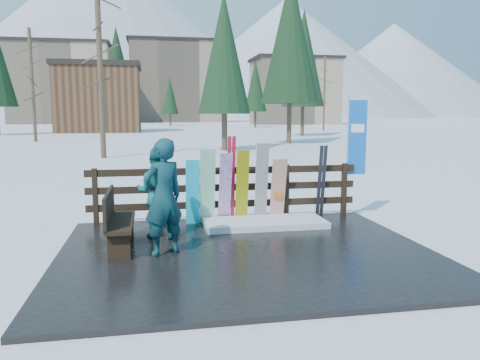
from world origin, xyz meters
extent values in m
plane|color=white|center=(0.00, 0.00, 0.00)|extent=(700.00, 700.00, 0.00)
cube|color=black|center=(0.00, 0.00, 0.04)|extent=(6.00, 5.00, 0.08)
cube|color=black|center=(-2.60, 2.20, 0.66)|extent=(0.10, 0.10, 1.15)
cube|color=black|center=(-1.30, 2.20, 0.66)|extent=(0.10, 0.10, 1.15)
cube|color=black|center=(0.00, 2.20, 0.66)|extent=(0.10, 0.10, 1.15)
cube|color=black|center=(1.30, 2.20, 0.66)|extent=(0.10, 0.10, 1.15)
cube|color=black|center=(2.60, 2.20, 0.66)|extent=(0.10, 0.10, 1.15)
cube|color=black|center=(0.00, 2.20, 0.43)|extent=(5.60, 0.05, 0.14)
cube|color=black|center=(0.00, 2.20, 0.78)|extent=(5.60, 0.05, 0.14)
cube|color=black|center=(0.00, 2.20, 1.13)|extent=(5.60, 0.05, 0.14)
cube|color=white|center=(0.69, 1.60, 0.14)|extent=(2.40, 1.00, 0.12)
cube|color=black|center=(-2.01, 0.44, 0.53)|extent=(0.40, 1.50, 0.06)
cube|color=black|center=(-2.01, -0.16, 0.30)|extent=(0.34, 0.06, 0.45)
cube|color=black|center=(-2.01, 1.04, 0.30)|extent=(0.34, 0.06, 0.45)
cube|color=black|center=(-2.19, 0.44, 0.80)|extent=(0.05, 1.50, 0.50)
cube|color=#11BDE4|center=(-0.70, 1.98, 0.74)|extent=(0.27, 0.20, 1.32)
cube|color=white|center=(-0.40, 1.98, 0.84)|extent=(0.30, 0.31, 1.53)
cube|color=#FFFB02|center=(0.30, 1.98, 0.83)|extent=(0.25, 0.29, 1.49)
cube|color=white|center=(-0.05, 1.98, 0.80)|extent=(0.25, 0.46, 1.45)
cube|color=black|center=(0.71, 1.98, 0.89)|extent=(0.26, 0.24, 1.63)
cube|color=silver|center=(1.06, 1.98, 0.73)|extent=(0.30, 0.31, 1.31)
cube|color=#AF152F|center=(0.04, 2.05, 0.96)|extent=(0.07, 0.28, 1.77)
cube|color=#AF152F|center=(0.13, 2.05, 0.96)|extent=(0.08, 0.28, 1.77)
cube|color=black|center=(1.98, 2.05, 0.86)|extent=(0.08, 0.22, 1.56)
cube|color=black|center=(2.07, 2.05, 0.86)|extent=(0.08, 0.22, 1.56)
cylinder|color=silver|center=(2.67, 2.25, 1.38)|extent=(0.04, 0.04, 2.60)
cube|color=blue|center=(2.89, 2.25, 1.78)|extent=(0.42, 0.02, 1.60)
imported|color=#12554D|center=(-1.32, 0.05, 1.00)|extent=(0.80, 0.71, 1.84)
imported|color=#135F5F|center=(-1.40, 1.14, 0.89)|extent=(0.95, 0.85, 1.62)
cube|color=tan|center=(-22.00, 110.00, 9.00)|extent=(22.00, 14.00, 18.00)
cube|color=black|center=(-22.00, 110.00, 18.30)|extent=(23.10, 14.70, 0.60)
cube|color=gray|center=(6.00, 130.00, 11.00)|extent=(26.00, 16.00, 22.00)
cube|color=black|center=(6.00, 130.00, 22.30)|extent=(27.30, 16.80, 0.60)
cube|color=tan|center=(30.00, 95.00, 7.00)|extent=(18.00, 12.00, 14.00)
cube|color=black|center=(30.00, 95.00, 14.30)|extent=(18.90, 12.60, 0.60)
cube|color=brown|center=(-8.00, 55.00, 4.00)|extent=(10.00, 8.00, 8.00)
cube|color=black|center=(-8.00, 55.00, 8.30)|extent=(10.50, 8.40, 0.60)
cylinder|color=#382B1E|center=(-4.00, 18.00, 4.90)|extent=(0.28, 0.28, 9.80)
cone|color=black|center=(3.00, 22.00, 4.58)|extent=(3.30, 3.30, 9.17)
cone|color=black|center=(9.00, 28.00, 6.18)|extent=(4.45, 4.45, 12.35)
cylinder|color=#382B1E|center=(-11.00, 34.00, 4.57)|extent=(0.28, 0.28, 9.15)
cone|color=black|center=(14.00, 40.00, 6.12)|extent=(4.41, 4.41, 12.25)
cylinder|color=#382B1E|center=(22.00, 55.00, 5.04)|extent=(0.28, 0.28, 10.07)
cone|color=black|center=(-6.00, 60.00, 6.69)|extent=(4.82, 4.82, 13.39)
cone|color=black|center=(16.00, 72.00, 5.39)|extent=(3.88, 3.88, 10.78)
cone|color=black|center=(2.00, 85.00, 4.44)|extent=(3.20, 3.20, 8.88)
cone|color=white|center=(-30.00, 340.00, 60.00)|extent=(260.00, 260.00, 120.00)
cone|color=white|center=(90.00, 310.00, 40.00)|extent=(200.00, 200.00, 80.00)
cone|color=white|center=(180.00, 330.00, 35.00)|extent=(180.00, 180.00, 70.00)
camera|label=1|loc=(-1.46, -7.23, 2.29)|focal=35.00mm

